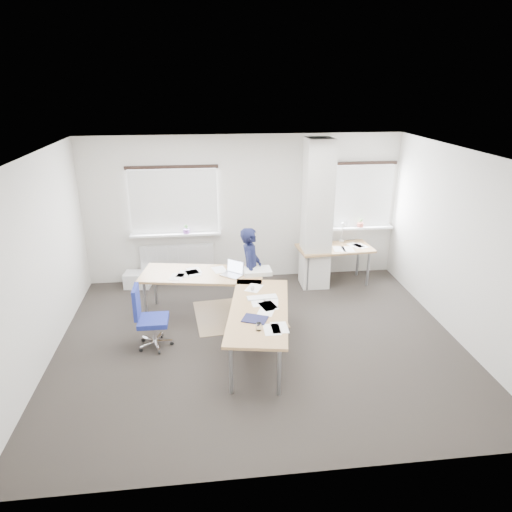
{
  "coord_description": "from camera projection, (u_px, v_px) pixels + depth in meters",
  "views": [
    {
      "loc": [
        -0.75,
        -5.93,
        3.7
      ],
      "look_at": [
        0.05,
        0.9,
        1.05
      ],
      "focal_mm": 32.0,
      "sensor_mm": 36.0,
      "label": 1
    }
  ],
  "objects": [
    {
      "name": "white_crate",
      "position": [
        138.0,
        280.0,
        8.71
      ],
      "size": [
        0.52,
        0.39,
        0.29
      ],
      "primitive_type": "cube",
      "rotation": [
        0.0,
        0.0,
        -0.13
      ],
      "color": "white",
      "rests_on": "ground"
    },
    {
      "name": "ground",
      "position": [
        259.0,
        342.0,
        6.9
      ],
      "size": [
        6.0,
        6.0,
        0.0
      ],
      "primitive_type": "plane",
      "color": "black",
      "rests_on": "ground"
    },
    {
      "name": "room_shell",
      "position": [
        268.0,
        222.0,
        6.72
      ],
      "size": [
        6.04,
        5.04,
        2.82
      ],
      "color": "beige",
      "rests_on": "ground"
    },
    {
      "name": "desk_side",
      "position": [
        334.0,
        249.0,
        8.71
      ],
      "size": [
        1.45,
        0.8,
        1.22
      ],
      "rotation": [
        0.0,
        0.0,
        0.07
      ],
      "color": "#9F7244",
      "rests_on": "ground"
    },
    {
      "name": "desk_main",
      "position": [
        231.0,
        292.0,
        6.95
      ],
      "size": [
        2.4,
        2.98,
        0.96
      ],
      "rotation": [
        0.0,
        0.0,
        -0.17
      ],
      "color": "#9F7244",
      "rests_on": "ground"
    },
    {
      "name": "floor_mat",
      "position": [
        239.0,
        314.0,
        7.72
      ],
      "size": [
        1.57,
        1.36,
        0.01
      ],
      "primitive_type": "cube",
      "rotation": [
        0.0,
        0.0,
        0.1
      ],
      "color": "olive",
      "rests_on": "ground"
    },
    {
      "name": "task_chair",
      "position": [
        152.0,
        330.0,
        6.7
      ],
      "size": [
        0.53,
        0.52,
        0.98
      ],
      "rotation": [
        0.0,
        0.0,
        -0.01
      ],
      "color": "navy",
      "rests_on": "ground"
    },
    {
      "name": "person",
      "position": [
        251.0,
        269.0,
        7.67
      ],
      "size": [
        0.45,
        0.59,
        1.46
      ],
      "primitive_type": "imported",
      "rotation": [
        0.0,
        0.0,
        1.37
      ],
      "color": "black",
      "rests_on": "ground"
    }
  ]
}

